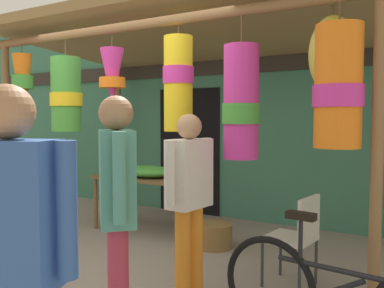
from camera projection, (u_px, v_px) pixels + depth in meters
ground_plane at (115, 269)px, 4.26m from camera, size 30.00×30.00×0.00m
shop_facade at (231, 96)px, 6.47m from camera, size 11.54×0.29×3.73m
market_stall_canopy at (194, 48)px, 4.75m from camera, size 4.83×2.63×2.74m
display_table at (146, 183)px, 5.67m from camera, size 1.45×0.62×0.74m
flower_heap_on_table at (148, 171)px, 5.61m from camera, size 0.72×0.51×0.15m
folding_chair at (298, 233)px, 3.77m from camera, size 0.45×0.45×0.84m
wicker_basket_by_table at (214, 235)px, 4.98m from camera, size 0.44×0.44×0.28m
customer_foreground at (189, 190)px, 3.56m from camera, size 0.26×0.59×1.57m
shopper_by_bananas at (117, 199)px, 2.79m from camera, size 0.44×0.44×1.68m
passerby_at_right at (11, 250)px, 1.74m from camera, size 0.56×0.34×1.67m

